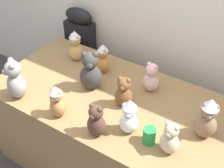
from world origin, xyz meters
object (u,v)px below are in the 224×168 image
at_px(teddy_bear_ash, 15,80).
at_px(teddy_bear_mocha, 207,119).
at_px(party_cup_green, 149,136).
at_px(teddy_bear_snow, 129,117).
at_px(teddy_bear_charcoal, 91,72).
at_px(teddy_bear_honey, 75,46).
at_px(teddy_bear_chestnut, 124,93).
at_px(instrument_case, 82,56).
at_px(teddy_bear_sand, 170,139).
at_px(teddy_bear_cocoa, 96,121).
at_px(teddy_bear_blush, 151,78).
at_px(display_table, 112,133).
at_px(teddy_bear_ginger, 103,59).
at_px(teddy_bear_caramel, 57,102).

height_order(teddy_bear_ash, teddy_bear_mocha, teddy_bear_ash).
bearing_deg(party_cup_green, teddy_bear_snow, 176.93).
height_order(teddy_bear_mocha, teddy_bear_charcoal, teddy_bear_charcoal).
bearing_deg(teddy_bear_ash, teddy_bear_honey, 117.74).
bearing_deg(party_cup_green, teddy_bear_honey, 152.99).
xyz_separation_m(teddy_bear_chestnut, teddy_bear_mocha, (0.56, 0.03, 0.03)).
distance_m(teddy_bear_chestnut, teddy_bear_mocha, 0.56).
relative_size(instrument_case, teddy_bear_sand, 4.49).
bearing_deg(teddy_bear_honey, party_cup_green, -17.92).
height_order(teddy_bear_ash, party_cup_green, teddy_bear_ash).
xyz_separation_m(teddy_bear_sand, teddy_bear_charcoal, (-0.73, 0.24, 0.04)).
height_order(instrument_case, teddy_bear_cocoa, instrument_case).
bearing_deg(teddy_bear_chestnut, teddy_bear_mocha, -10.10).
bearing_deg(teddy_bear_charcoal, party_cup_green, -52.03).
height_order(teddy_bear_sand, teddy_bear_mocha, teddy_bear_mocha).
relative_size(teddy_bear_blush, teddy_bear_honey, 0.87).
bearing_deg(teddy_bear_cocoa, teddy_bear_charcoal, 130.15).
height_order(teddy_bear_sand, teddy_bear_cocoa, teddy_bear_cocoa).
bearing_deg(display_table, teddy_bear_cocoa, -72.62).
distance_m(teddy_bear_honey, teddy_bear_cocoa, 0.85).
bearing_deg(teddy_bear_ginger, instrument_case, 173.38).
bearing_deg(teddy_bear_chestnut, teddy_bear_sand, -38.19).
height_order(teddy_bear_chestnut, teddy_bear_snow, teddy_bear_snow).
distance_m(teddy_bear_mocha, teddy_bear_snow, 0.46).
height_order(teddy_bear_ash, teddy_bear_charcoal, teddy_bear_charcoal).
height_order(display_table, instrument_case, instrument_case).
distance_m(instrument_case, teddy_bear_mocha, 1.57).
bearing_deg(teddy_bear_snow, teddy_bear_sand, -20.20).
height_order(teddy_bear_sand, party_cup_green, teddy_bear_sand).
bearing_deg(teddy_bear_charcoal, teddy_bear_blush, -1.06).
distance_m(teddy_bear_ash, teddy_bear_cocoa, 0.68).
height_order(teddy_bear_blush, teddy_bear_ginger, teddy_bear_ginger).
distance_m(teddy_bear_ginger, teddy_bear_caramel, 0.58).
height_order(teddy_bear_charcoal, teddy_bear_snow, teddy_bear_charcoal).
height_order(teddy_bear_blush, teddy_bear_cocoa, teddy_bear_cocoa).
height_order(teddy_bear_blush, teddy_bear_caramel, teddy_bear_caramel).
xyz_separation_m(teddy_bear_ginger, teddy_bear_cocoa, (0.34, -0.57, -0.01)).
bearing_deg(teddy_bear_snow, teddy_bear_ginger, 119.69).
height_order(teddy_bear_caramel, teddy_bear_chestnut, teddy_bear_caramel).
bearing_deg(teddy_bear_honey, teddy_bear_sand, -15.11).
distance_m(teddy_bear_honey, teddy_bear_chestnut, 0.68).
xyz_separation_m(instrument_case, teddy_bear_sand, (1.27, -0.81, 0.35)).
height_order(instrument_case, teddy_bear_ash, teddy_bear_ash).
bearing_deg(display_table, instrument_case, 141.43).
distance_m(display_table, teddy_bear_caramel, 0.64).
bearing_deg(teddy_bear_snow, teddy_bear_cocoa, -159.25).
bearing_deg(teddy_bear_ginger, teddy_bear_ash, -92.19).
bearing_deg(teddy_bear_cocoa, teddy_bear_ash, -179.47).
bearing_deg(teddy_bear_ginger, teddy_bear_caramel, -58.64).
relative_size(instrument_case, teddy_bear_ginger, 4.22).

